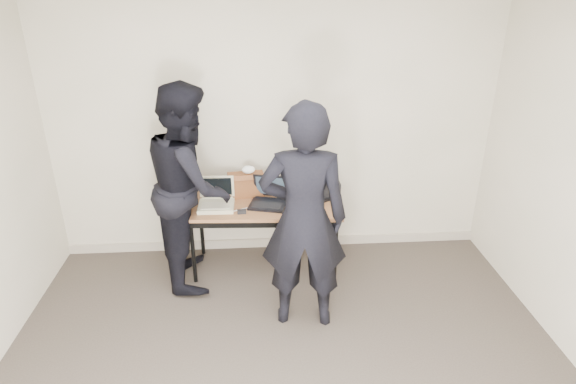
{
  "coord_description": "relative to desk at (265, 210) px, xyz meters",
  "views": [
    {
      "loc": [
        -0.18,
        -2.44,
        2.79
      ],
      "look_at": [
        0.1,
        1.6,
        0.95
      ],
      "focal_mm": 30.0,
      "sensor_mm": 36.0,
      "label": 1
    }
  ],
  "objects": [
    {
      "name": "laptop_beige",
      "position": [
        -0.47,
        -0.0,
        0.11
      ],
      "size": [
        0.34,
        0.34,
        0.28
      ],
      "rotation": [
        0.0,
        0.0,
        -0.01
      ],
      "color": "beige",
      "rests_on": "desk"
    },
    {
      "name": "leather_satchel",
      "position": [
        -0.18,
        0.23,
        0.19
      ],
      "size": [
        0.38,
        0.22,
        0.25
      ],
      "rotation": [
        0.0,
        0.0,
        0.13
      ],
      "color": "brown",
      "rests_on": "desk"
    },
    {
      "name": "room",
      "position": [
        0.12,
        -1.82,
        0.69
      ],
      "size": [
        4.6,
        4.6,
        2.8
      ],
      "color": "#403730",
      "rests_on": "ground"
    },
    {
      "name": "person_typist",
      "position": [
        0.3,
        -0.84,
        0.32
      ],
      "size": [
        0.75,
        0.53,
        1.97
      ],
      "primitive_type": "imported",
      "rotation": [
        0.0,
        0.0,
        3.06
      ],
      "color": "black",
      "rests_on": "ground"
    },
    {
      "name": "desk",
      "position": [
        0.0,
        0.0,
        0.0
      ],
      "size": [
        1.53,
        0.73,
        0.72
      ],
      "rotation": [
        0.0,
        0.0,
        -0.06
      ],
      "color": "brown",
      "rests_on": "ground"
    },
    {
      "name": "equipment_box",
      "position": [
        0.63,
        0.19,
        0.14
      ],
      "size": [
        0.28,
        0.24,
        0.16
      ],
      "primitive_type": "cube",
      "rotation": [
        0.0,
        0.0,
        0.02
      ],
      "color": "black",
      "rests_on": "desk"
    },
    {
      "name": "laptop_right",
      "position": [
        0.5,
        0.18,
        0.12
      ],
      "size": [
        0.51,
        0.5,
        0.28
      ],
      "rotation": [
        0.0,
        0.0,
        0.54
      ],
      "color": "black",
      "rests_on": "desk"
    },
    {
      "name": "person_observer",
      "position": [
        -0.7,
        -0.06,
        0.32
      ],
      "size": [
        0.84,
        1.03,
        1.95
      ],
      "primitive_type": "imported",
      "rotation": [
        0.0,
        0.0,
        1.68
      ],
      "color": "black",
      "rests_on": "ground"
    },
    {
      "name": "laptop_center",
      "position": [
        0.05,
        0.02,
        0.12
      ],
      "size": [
        0.42,
        0.41,
        0.27
      ],
      "rotation": [
        0.0,
        0.0,
        -0.26
      ],
      "color": "black",
      "rests_on": "desk"
    },
    {
      "name": "tissue",
      "position": [
        -0.15,
        0.23,
        0.34
      ],
      "size": [
        0.14,
        0.12,
        0.08
      ],
      "primitive_type": "ellipsoid",
      "rotation": [
        0.0,
        0.0,
        0.12
      ],
      "color": "white",
      "rests_on": "leather_satchel"
    },
    {
      "name": "cables",
      "position": [
        0.05,
        0.02,
        0.06
      ],
      "size": [
        1.16,
        0.39,
        0.01
      ],
      "rotation": [
        0.0,
        0.0,
        -0.03
      ],
      "color": "black",
      "rests_on": "desk"
    },
    {
      "name": "power_brick",
      "position": [
        -0.22,
        -0.17,
        0.07
      ],
      "size": [
        0.09,
        0.06,
        0.03
      ],
      "primitive_type": "cube",
      "rotation": [
        0.0,
        0.0,
        0.07
      ],
      "color": "black",
      "rests_on": "desk"
    },
    {
      "name": "baseboard",
      "position": [
        0.12,
        0.41,
        -0.61
      ],
      "size": [
        4.5,
        0.03,
        0.1
      ],
      "primitive_type": "cube",
      "color": "#ADA18F",
      "rests_on": "ground"
    }
  ]
}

